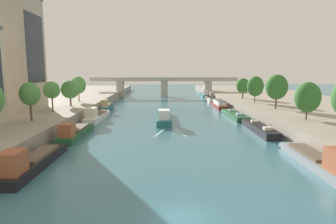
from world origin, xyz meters
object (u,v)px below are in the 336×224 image
moored_boat_right_near (318,160)px  moored_boat_right_downstream (235,115)px  moored_boat_left_lone (75,132)px  tree_right_second (308,97)px  moored_boat_right_midway (259,128)px  moored_boat_right_end (219,104)px  barge_midriver (164,116)px  moored_boat_left_downstream (32,162)px  tree_right_far (277,87)px  tree_left_by_lamp (30,94)px  tree_right_by_lamp (243,86)px  tree_left_third (78,85)px  tree_right_midway (255,86)px  moored_boat_left_near (107,107)px  moored_boat_right_lone (205,95)px  moored_boat_right_second (210,99)px  tree_left_far (52,90)px  tree_left_second (70,90)px  bridge_far (164,84)px  moored_boat_left_end (97,116)px

moored_boat_right_near → moored_boat_right_downstream: size_ratio=1.00×
moored_boat_left_lone → tree_right_second: 39.70m
moored_boat_right_midway → moored_boat_right_end: bearing=90.7°
barge_midriver → moored_boat_left_downstream: bearing=-116.0°
tree_right_far → moored_boat_right_downstream: bearing=159.6°
tree_left_by_lamp → tree_right_far: size_ratio=0.86×
moored_boat_left_lone → tree_right_by_lamp: tree_right_by_lamp is taller
tree_left_third → tree_right_midway: tree_right_midway is taller
moored_boat_left_near → moored_boat_right_downstream: bearing=-20.7°
tree_right_by_lamp → moored_boat_right_lone: bearing=104.0°
tree_left_third → tree_right_far: bearing=-18.3°
barge_midriver → moored_boat_right_second: (16.94, 38.80, -0.34)m
tree_right_second → tree_right_midway: tree_right_midway is taller
moored_boat_right_downstream → tree_right_by_lamp: (7.62, 20.39, 5.65)m
tree_left_far → tree_right_by_lamp: (46.86, 27.39, -0.69)m
tree_right_far → tree_right_by_lamp: (-0.63, 23.45, -1.00)m
tree_left_second → bridge_far: tree_left_second is taller
tree_left_by_lamp → moored_boat_left_near: bearing=76.3°
barge_midriver → tree_left_third: (-22.85, 16.72, 5.92)m
moored_boat_right_midway → tree_left_by_lamp: bearing=-177.3°
moored_boat_left_end → tree_right_midway: size_ratio=2.23×
tree_right_by_lamp → moored_boat_left_lone: bearing=-134.6°
moored_boat_right_near → moored_boat_right_end: 52.19m
tree_left_by_lamp → barge_midriver: bearing=30.9°
tree_left_far → tree_right_midway: (46.72, 15.69, -0.20)m
moored_boat_right_downstream → tree_right_second: bearing=-65.0°
moored_boat_left_end → moored_boat_right_near: size_ratio=1.04×
tree_left_second → tree_right_second: 50.76m
moored_boat_right_near → bridge_far: 89.13m
moored_boat_left_downstream → bridge_far: bridge_far is taller
moored_boat_right_end → tree_right_second: size_ratio=2.19×
moored_boat_left_end → tree_right_far: bearing=-0.2°
tree_left_far → tree_left_second: (0.55, 9.98, -0.56)m
tree_right_midway → barge_midriver: bearing=-152.2°
moored_boat_left_near → moored_boat_right_lone: moored_boat_left_near is taller
moored_boat_right_midway → moored_boat_left_near: bearing=139.4°
moored_boat_right_downstream → tree_right_by_lamp: tree_right_by_lamp is taller
moored_boat_right_midway → moored_boat_right_second: moored_boat_right_midway is taller
moored_boat_left_near → moored_boat_left_downstream: bearing=-89.6°
moored_boat_left_end → moored_boat_right_second: 49.25m
moored_boat_right_downstream → bridge_far: bearing=106.5°
moored_boat_left_end → tree_right_far: 40.10m
moored_boat_left_end → moored_boat_right_end: moored_boat_left_end is taller
tree_right_midway → tree_right_far: bearing=-86.2°
moored_boat_left_end → moored_boat_right_end: 37.46m
moored_boat_left_end → tree_right_by_lamp: tree_right_by_lamp is taller
moored_boat_left_downstream → moored_boat_right_end: size_ratio=1.01×
tree_left_second → tree_right_midway: tree_right_midway is taller
moored_boat_left_lone → tree_right_far: bearing=22.1°
moored_boat_right_lone → moored_boat_left_downstream: bearing=-111.0°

